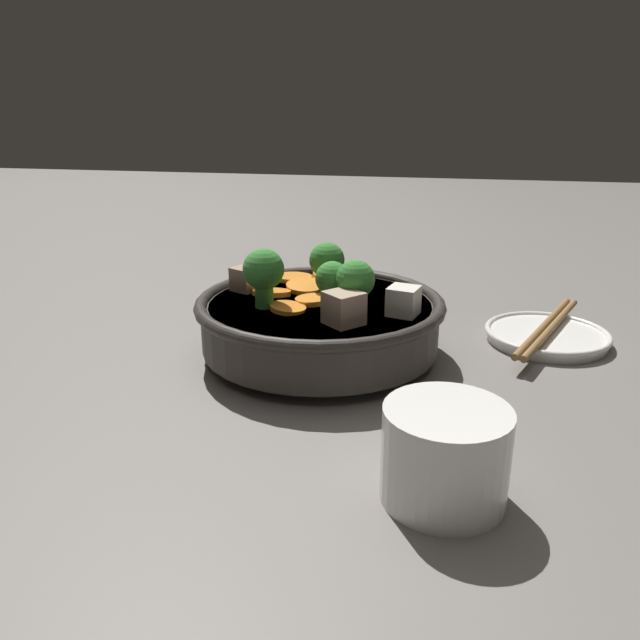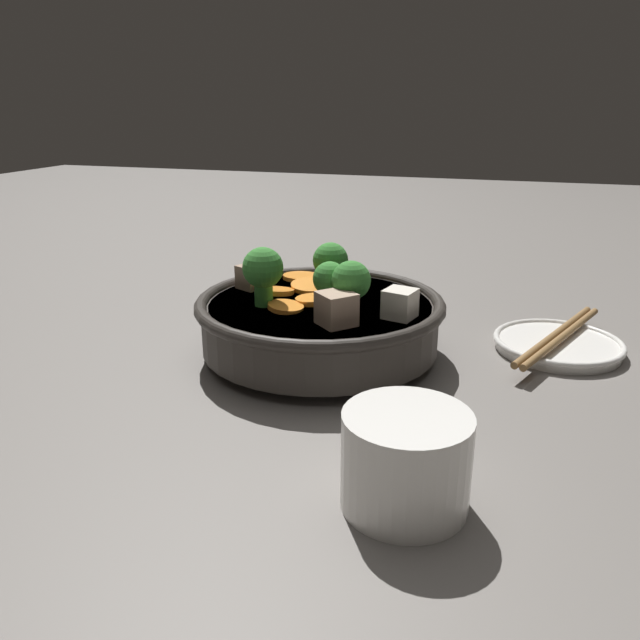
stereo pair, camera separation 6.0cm
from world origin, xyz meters
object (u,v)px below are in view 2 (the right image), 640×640
(stirfry_bowl, at_px, (320,317))
(chopsticks_pair, at_px, (559,335))
(side_saucer, at_px, (558,344))
(tea_cup, at_px, (406,460))

(stirfry_bowl, bearing_deg, chopsticks_pair, 109.91)
(side_saucer, height_order, tea_cup, tea_cup)
(stirfry_bowl, xyz_separation_m, chopsticks_pair, (-0.08, 0.22, -0.02))
(chopsticks_pair, bearing_deg, side_saucer, 63.43)
(stirfry_bowl, distance_m, side_saucer, 0.24)
(side_saucer, bearing_deg, stirfry_bowl, -70.09)
(tea_cup, relative_size, chopsticks_pair, 0.41)
(side_saucer, relative_size, tea_cup, 1.59)
(stirfry_bowl, height_order, chopsticks_pair, stirfry_bowl)
(chopsticks_pair, bearing_deg, stirfry_bowl, -70.09)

